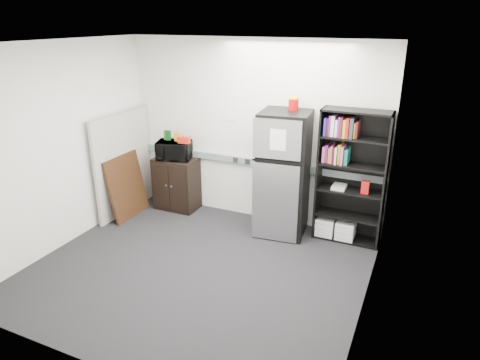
{
  "coord_description": "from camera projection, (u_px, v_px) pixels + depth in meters",
  "views": [
    {
      "loc": [
        2.37,
        -3.96,
        2.95
      ],
      "look_at": [
        0.18,
        0.9,
        0.92
      ],
      "focal_mm": 32.0,
      "sensor_mm": 36.0,
      "label": 1
    }
  ],
  "objects": [
    {
      "name": "electrical_raceway",
      "position": [
        251.0,
        162.0,
        6.48
      ],
      "size": [
        3.92,
        0.05,
        0.1
      ],
      "primitive_type": "cube",
      "color": "slate",
      "rests_on": "wall_back"
    },
    {
      "name": "cabinet",
      "position": [
        177.0,
        184.0,
        6.93
      ],
      "size": [
        0.68,
        0.45,
        0.85
      ],
      "color": "black",
      "rests_on": "floor"
    },
    {
      "name": "refrigerator",
      "position": [
        284.0,
        174.0,
        5.99
      ],
      "size": [
        0.74,
        0.76,
        1.78
      ],
      "rotation": [
        0.0,
        0.0,
        0.11
      ],
      "color": "black",
      "rests_on": "floor"
    },
    {
      "name": "floor",
      "position": [
        197.0,
        270.0,
        5.34
      ],
      "size": [
        4.0,
        4.0,
        0.0
      ],
      "primitive_type": "plane",
      "color": "black",
      "rests_on": "ground"
    },
    {
      "name": "wall_back",
      "position": [
        252.0,
        132.0,
        6.35
      ],
      "size": [
        4.0,
        0.02,
        2.7
      ],
      "primitive_type": "cube",
      "color": "white",
      "rests_on": "floor"
    },
    {
      "name": "wall_note",
      "position": [
        231.0,
        117.0,
        6.4
      ],
      "size": [
        0.14,
        0.0,
        0.1
      ],
      "primitive_type": "cube",
      "color": "white",
      "rests_on": "wall_back"
    },
    {
      "name": "coffee_can",
      "position": [
        294.0,
        103.0,
        5.73
      ],
      "size": [
        0.14,
        0.14,
        0.19
      ],
      "color": "#A90709",
      "rests_on": "refrigerator"
    },
    {
      "name": "ceiling",
      "position": [
        188.0,
        43.0,
        4.37
      ],
      "size": [
        4.0,
        3.5,
        0.02
      ],
      "primitive_type": "cube",
      "color": "white",
      "rests_on": "wall_back"
    },
    {
      "name": "snack_box_b",
      "position": [
        169.0,
        135.0,
        6.71
      ],
      "size": [
        0.08,
        0.06,
        0.15
      ],
      "primitive_type": "cube",
      "rotation": [
        0.0,
        0.0,
        0.22
      ],
      "color": "#0C3711",
      "rests_on": "microwave"
    },
    {
      "name": "wall_left",
      "position": [
        61.0,
        147.0,
        5.62
      ],
      "size": [
        0.02,
        3.5,
        2.7
      ],
      "primitive_type": "cube",
      "color": "white",
      "rests_on": "floor"
    },
    {
      "name": "snack_box_a",
      "position": [
        167.0,
        135.0,
        6.72
      ],
      "size": [
        0.07,
        0.05,
        0.15
      ],
      "primitive_type": "cube",
      "rotation": [
        0.0,
        0.0,
        -0.01
      ],
      "color": "#1B5C1A",
      "rests_on": "microwave"
    },
    {
      "name": "framed_poster",
      "position": [
        127.0,
        186.0,
        6.64
      ],
      "size": [
        0.22,
        0.77,
        0.98
      ],
      "rotation": [
        0.0,
        -0.18,
        0.0
      ],
      "color": "black",
      "rests_on": "floor"
    },
    {
      "name": "wall_right",
      "position": [
        374.0,
        196.0,
        4.09
      ],
      "size": [
        0.02,
        3.5,
        2.7
      ],
      "primitive_type": "cube",
      "color": "white",
      "rests_on": "floor"
    },
    {
      "name": "snack_box_c",
      "position": [
        177.0,
        137.0,
        6.65
      ],
      "size": [
        0.08,
        0.06,
        0.14
      ],
      "primitive_type": "cube",
      "rotation": [
        0.0,
        0.0,
        0.13
      ],
      "color": "orange",
      "rests_on": "microwave"
    },
    {
      "name": "snack_bag",
      "position": [
        184.0,
        140.0,
        6.56
      ],
      "size": [
        0.19,
        0.11,
        0.1
      ],
      "primitive_type": "cube",
      "rotation": [
        0.0,
        0.0,
        0.08
      ],
      "color": "red",
      "rests_on": "microwave"
    },
    {
      "name": "bookshelf",
      "position": [
        350.0,
        174.0,
        5.75
      ],
      "size": [
        0.9,
        0.34,
        1.85
      ],
      "color": "black",
      "rests_on": "floor"
    },
    {
      "name": "cubicle_partition",
      "position": [
        124.0,
        163.0,
        6.7
      ],
      "size": [
        0.06,
        1.3,
        1.62
      ],
      "color": "#A09A8E",
      "rests_on": "floor"
    },
    {
      "name": "microwave",
      "position": [
        174.0,
        150.0,
        6.71
      ],
      "size": [
        0.6,
        0.49,
        0.29
      ],
      "primitive_type": "imported",
      "rotation": [
        0.0,
        0.0,
        0.3
      ],
      "color": "black",
      "rests_on": "cabinet"
    }
  ]
}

